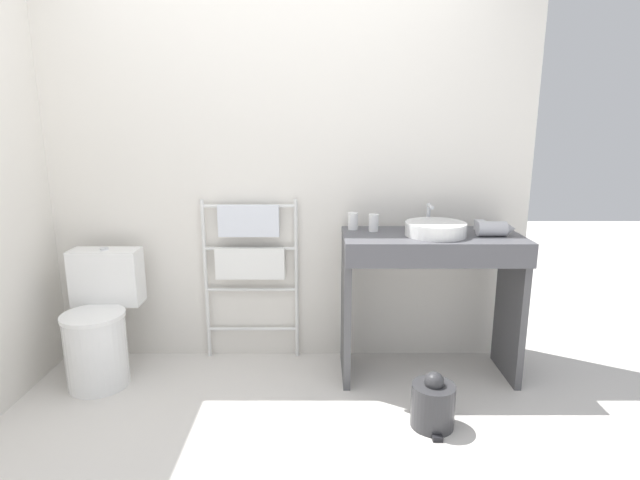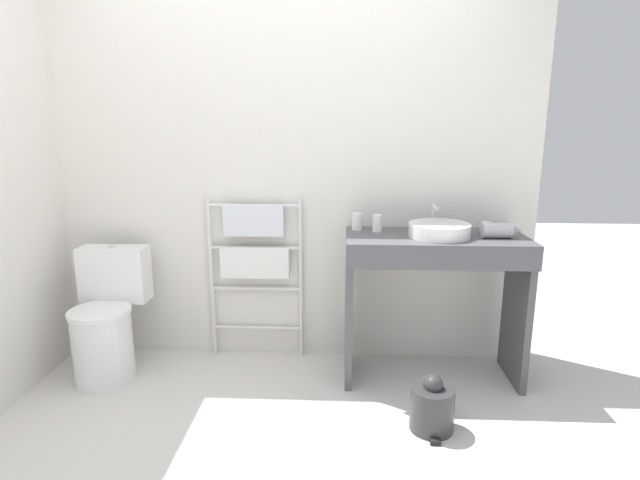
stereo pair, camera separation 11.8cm
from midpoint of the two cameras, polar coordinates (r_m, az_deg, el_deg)
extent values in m
cube|color=silver|center=(3.17, -2.82, 7.96)|extent=(3.11, 0.12, 2.43)
cylinder|color=white|center=(3.26, -22.58, -11.22)|extent=(0.34, 0.34, 0.42)
cylinder|color=white|center=(3.18, -22.93, -7.55)|extent=(0.35, 0.35, 0.02)
cube|color=white|center=(3.33, -21.47, -3.62)|extent=(0.41, 0.17, 0.34)
cylinder|color=silver|center=(3.29, -21.73, -0.67)|extent=(0.05, 0.05, 0.01)
cylinder|color=silver|center=(3.30, -11.29, -4.35)|extent=(0.02, 0.02, 1.05)
cylinder|color=silver|center=(3.21, -1.14, -4.59)|extent=(0.02, 0.02, 1.05)
cylinder|color=silver|center=(3.36, -6.14, -9.94)|extent=(0.58, 0.02, 0.02)
cylinder|color=silver|center=(3.27, -6.26, -5.54)|extent=(0.58, 0.02, 0.02)
cylinder|color=silver|center=(3.19, -6.38, -0.89)|extent=(0.58, 0.02, 0.02)
cylinder|color=silver|center=(3.14, -6.50, 3.94)|extent=(0.58, 0.02, 0.02)
cube|color=silver|center=(3.12, -6.54, 2.25)|extent=(0.38, 0.04, 0.20)
cube|color=white|center=(3.19, -6.41, -2.60)|extent=(0.44, 0.04, 0.20)
cube|color=#4C4C51|center=(2.94, 14.24, 0.15)|extent=(1.03, 0.49, 0.03)
cube|color=#4C4C51|center=(2.74, 15.10, -2.31)|extent=(1.03, 0.02, 0.10)
cube|color=#4C4C4F|center=(3.01, 4.43, -7.92)|extent=(0.04, 0.42, 0.84)
cube|color=#4C4C4F|center=(3.20, 22.56, -7.64)|extent=(0.04, 0.42, 0.84)
cylinder|color=white|center=(2.91, 14.64, 1.10)|extent=(0.35, 0.35, 0.08)
cylinder|color=silver|center=(2.90, 14.67, 1.76)|extent=(0.28, 0.28, 0.01)
cylinder|color=silver|center=(3.10, 13.93, 2.58)|extent=(0.02, 0.02, 0.15)
cylinder|color=silver|center=(3.04, 14.15, 3.61)|extent=(0.02, 0.09, 0.02)
cylinder|color=white|center=(3.01, 5.36, 2.12)|extent=(0.06, 0.06, 0.10)
cylinder|color=white|center=(2.97, 7.71, 1.90)|extent=(0.06, 0.06, 0.10)
cylinder|color=#B7B7BC|center=(2.97, 20.64, 1.02)|extent=(0.16, 0.09, 0.09)
cone|color=#9C9CA0|center=(3.01, 22.61, 0.98)|extent=(0.06, 0.07, 0.07)
cube|color=#B7B7BC|center=(3.04, 19.51, 1.37)|extent=(0.05, 0.09, 0.06)
cylinder|color=#333335|center=(2.70, 13.96, -18.19)|extent=(0.22, 0.22, 0.23)
sphere|color=#333335|center=(2.64, 14.13, -15.70)|extent=(0.10, 0.10, 0.10)
cube|color=black|center=(2.65, 14.38, -21.45)|extent=(0.05, 0.04, 0.02)
camera|label=1|loc=(0.06, -88.65, 0.31)|focal=28.00mm
camera|label=2|loc=(0.06, 91.35, -0.31)|focal=28.00mm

